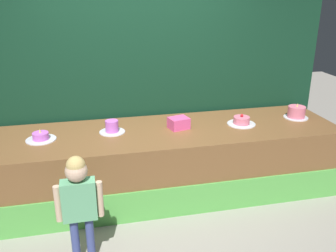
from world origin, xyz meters
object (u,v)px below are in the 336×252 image
object	(u,v)px
child_figure	(79,197)
cake_far_left	(41,137)
cake_far_right	(296,112)
pink_box	(179,123)
cake_center_right	(241,121)
cake_center_left	(112,127)

from	to	relation	value
child_figure	cake_far_left	world-z (taller)	child_figure
cake_far_left	cake_far_right	bearing A→B (deg)	0.85
pink_box	cake_far_right	xyz separation A→B (m)	(1.48, 0.03, 0.00)
pink_box	cake_center_right	xyz separation A→B (m)	(0.74, -0.04, -0.02)
cake_center_left	cake_far_right	distance (m)	2.22
child_figure	pink_box	xyz separation A→B (m)	(1.11, 1.04, 0.18)
child_figure	cake_far_right	xyz separation A→B (m)	(2.59, 1.08, 0.18)
pink_box	cake_far_left	distance (m)	1.48
cake_far_left	cake_center_left	xyz separation A→B (m)	(0.74, 0.06, 0.02)
cake_center_right	cake_center_left	bearing A→B (deg)	176.95
pink_box	cake_center_left	bearing A→B (deg)	176.71
cake_center_right	cake_far_left	bearing A→B (deg)	179.38
cake_far_left	child_figure	bearing A→B (deg)	-70.18
cake_far_right	cake_center_left	bearing A→B (deg)	179.72
child_figure	cake_center_left	bearing A→B (deg)	71.22
pink_box	cake_center_left	xyz separation A→B (m)	(-0.74, 0.04, -0.01)
cake_far_left	cake_far_right	world-z (taller)	cake_far_right
cake_far_right	cake_center_right	bearing A→B (deg)	-174.74
pink_box	cake_far_left	size ratio (longest dim) A/B	0.68
pink_box	cake_center_left	size ratio (longest dim) A/B	0.75
cake_far_left	cake_center_right	bearing A→B (deg)	-0.62
child_figure	pink_box	size ratio (longest dim) A/B	4.81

